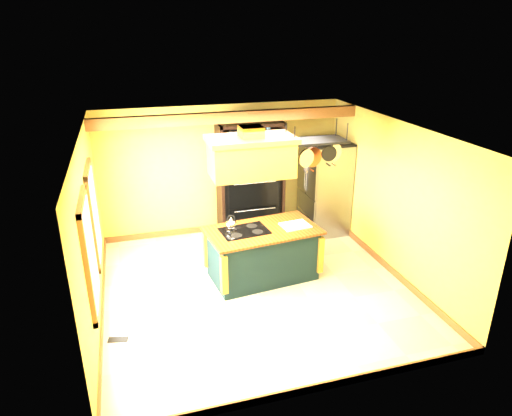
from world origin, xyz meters
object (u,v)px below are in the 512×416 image
pot_rack (316,147)px  refrigerator (324,188)px  range_hood (251,155)px  kitchen_island (262,253)px  hutch (250,191)px

pot_rack → refrigerator: bearing=59.1°
range_hood → pot_rack: size_ratio=1.28×
kitchen_island → hutch: 2.00m
kitchen_island → range_hood: size_ratio=1.44×
pot_rack → refrigerator: (0.94, 1.57, -1.35)m
hutch → range_hood: bearing=-104.8°
pot_rack → refrigerator: size_ratio=0.56×
kitchen_island → hutch: bearing=74.2°
kitchen_island → refrigerator: (1.85, 1.58, 0.47)m
refrigerator → kitchen_island: bearing=-139.4°
kitchen_island → pot_rack: bearing=-5.9°
range_hood → refrigerator: bearing=37.7°
kitchen_island → refrigerator: bearing=33.9°
range_hood → pot_rack: same height
pot_rack → refrigerator: pot_rack is taller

